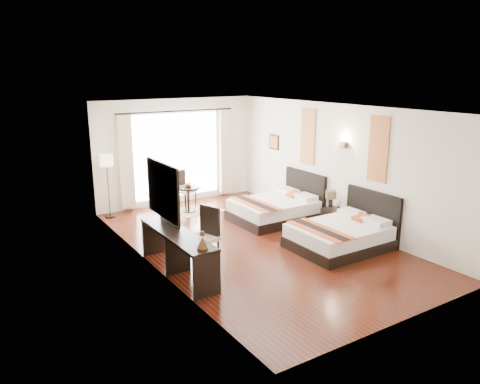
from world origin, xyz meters
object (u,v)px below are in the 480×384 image
table_lamp (331,196)px  television (165,212)px  desk_chair (203,247)px  vase (339,207)px  floor_lamp (107,165)px  nightstand (334,219)px  console_desk (178,253)px  bed_far (277,208)px  fruit_bowl (188,186)px  window_chair (185,196)px  side_table (188,199)px  bed_near (342,235)px

table_lamp → television: 3.97m
table_lamp → desk_chair: 3.47m
television → vase: bearing=-95.7°
floor_lamp → nightstand: bearing=-42.0°
console_desk → floor_lamp: 4.01m
bed_far → fruit_bowl: bearing=131.3°
bed_far → window_chair: (-1.40, 2.16, 0.01)m
fruit_bowl → table_lamp: bearing=-52.7°
nightstand → floor_lamp: 5.51m
desk_chair → bed_far: bearing=-170.9°
television → desk_chair: television is taller
television → side_table: bearing=-32.9°
bed_near → fruit_bowl: 4.21m
nightstand → bed_near: bearing=-125.2°
table_lamp → window_chair: bearing=122.1°
nightstand → window_chair: (-2.08, 3.40, 0.06)m
fruit_bowl → desk_chair: bearing=-111.8°
console_desk → floor_lamp: size_ratio=1.41×
bed_far → table_lamp: bed_far is taller
nightstand → window_chair: window_chair is taller
television → bed_far: bearing=-72.9°
desk_chair → nightstand: bearing=164.7°
floor_lamp → bed_far: bearing=-35.5°
bed_near → table_lamp: 1.33m
floor_lamp → window_chair: 2.19m
table_lamp → console_desk: table_lamp is taller
vase → fruit_bowl: bearing=124.5°
nightstand → window_chair: bearing=121.5°
bed_near → desk_chair: bearing=164.4°
vase → console_desk: bearing=-178.4°
nightstand → console_desk: console_desk is taller
vase → console_desk: 3.97m
console_desk → side_table: console_desk is taller
bed_near → television: size_ratio=2.28×
fruit_bowl → window_chair: (0.11, 0.44, -0.38)m
television → floor_lamp: (-0.03, 3.35, 0.32)m
bed_near → floor_lamp: floor_lamp is taller
vase → fruit_bowl: fruit_bowl is taller
console_desk → desk_chair: 0.57m
bed_far → vase: (0.65, -1.42, 0.29)m
bed_near → table_lamp: bed_near is taller
floor_lamp → television: bearing=-89.5°
bed_near → nightstand: size_ratio=3.92×
side_table → window_chair: size_ratio=0.67×
fruit_bowl → side_table: bearing=75.6°
floor_lamp → fruit_bowl: floor_lamp is taller
table_lamp → fruit_bowl: size_ratio=1.84×
bed_near → fruit_bowl: (-1.52, 3.91, 0.40)m
side_table → floor_lamp: bearing=160.8°
table_lamp → television: bearing=177.7°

